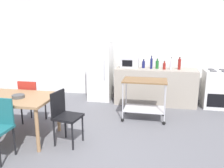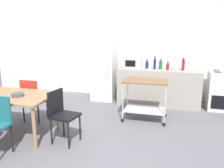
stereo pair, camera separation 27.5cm
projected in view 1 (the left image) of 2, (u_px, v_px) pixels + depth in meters
ground_plane at (93, 150)px, 3.72m from camera, size 12.00×12.00×0.00m
back_wall at (124, 44)px, 6.44m from camera, size 8.40×0.12×2.90m
kitchen_counter at (155, 86)px, 5.92m from camera, size 2.00×0.64×0.90m
dining_table at (10, 101)px, 4.02m from camera, size 1.50×0.90×0.75m
chair_black at (65, 114)px, 3.84m from camera, size 0.46×0.46×0.89m
chair_red at (31, 98)px, 4.67m from camera, size 0.40×0.40×0.89m
stove_oven at (216, 89)px, 5.66m from camera, size 0.60×0.61×0.92m
refrigerator at (100, 71)px, 6.22m from camera, size 0.60×0.63×1.55m
kitchen_cart at (145, 93)px, 4.88m from camera, size 0.91×0.57×0.85m
microwave at (130, 62)px, 6.00m from camera, size 0.46×0.35×0.26m
bottle_wine at (143, 64)px, 5.93m from camera, size 0.07×0.07×0.23m
bottle_sparkling_water at (151, 63)px, 5.81m from camera, size 0.06×0.06×0.32m
bottle_vinegar at (157, 64)px, 5.83m from camera, size 0.08×0.08×0.25m
bottle_soy_sauce at (164, 66)px, 5.72m from camera, size 0.07×0.07×0.21m
bottle_sesame_oil at (171, 65)px, 5.66m from camera, size 0.06×0.06×0.30m
bottle_soda at (179, 64)px, 5.69m from camera, size 0.07×0.07×0.31m
fruit_bowl at (18, 96)px, 3.91m from camera, size 0.21×0.21×0.05m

